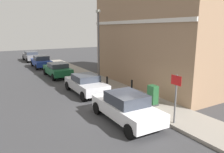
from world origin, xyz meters
TOP-DOWN VIEW (x-y plane):
  - ground at (0.00, 0.00)m, footprint 80.00×80.00m
  - sidewalk at (2.03, 6.00)m, footprint 2.34×30.00m
  - corner_building at (7.02, 3.55)m, footprint 7.75×11.10m
  - car_white at (-0.51, -1.16)m, footprint 1.94×4.23m
  - car_silver at (-0.25, 4.17)m, footprint 1.92×4.17m
  - car_green at (-0.31, 10.54)m, footprint 1.87×4.07m
  - car_blue at (-0.41, 16.45)m, footprint 1.96×3.99m
  - car_grey at (-0.38, 22.60)m, footprint 1.86×4.48m
  - utility_cabinet at (1.90, -0.34)m, footprint 0.46×0.61m
  - bollard_near_cabinet at (2.00, 1.84)m, footprint 0.14×0.14m
  - bollard_far_kerb at (1.11, 3.56)m, footprint 0.14×0.14m
  - street_sign at (1.10, -2.76)m, footprint 0.08×0.60m
  - lamppost at (1.73, 5.99)m, footprint 0.20×0.44m

SIDE VIEW (x-z plane):
  - ground at x=0.00m, z-range 0.00..0.00m
  - sidewalk at x=2.03m, z-range 0.00..0.15m
  - utility_cabinet at x=1.90m, z-range 0.11..1.26m
  - car_silver at x=-0.25m, z-range 0.03..1.38m
  - bollard_near_cabinet at x=2.00m, z-range 0.19..1.22m
  - bollard_far_kerb at x=1.11m, z-range 0.19..1.22m
  - car_green at x=-0.31m, z-range 0.04..1.38m
  - car_blue at x=-0.41m, z-range 0.02..1.42m
  - car_grey at x=-0.38m, z-range 0.05..1.40m
  - car_white at x=-0.51m, z-range 0.02..1.46m
  - street_sign at x=1.10m, z-range 0.51..2.81m
  - lamppost at x=1.73m, z-range 0.44..6.16m
  - corner_building at x=7.02m, z-range 0.00..8.18m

